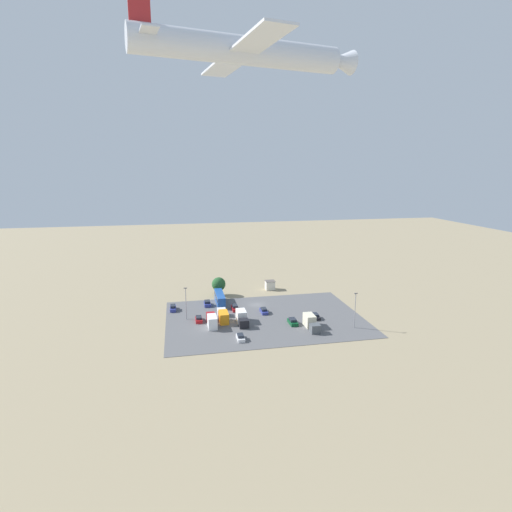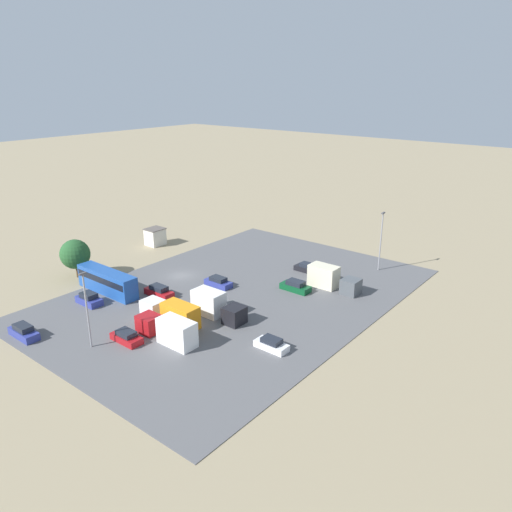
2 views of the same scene
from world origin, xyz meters
name	(u,v)px [view 1 (image 1 of 2)]	position (x,y,z in m)	size (l,w,h in m)	color
ground_plane	(257,305)	(0.00, 0.00, 0.00)	(400.00, 400.00, 0.00)	gray
parking_lot_surface	(265,318)	(0.00, 11.79, 0.04)	(55.62, 39.18, 0.08)	#565659
shed_building	(270,285)	(-7.98, -15.49, 1.61)	(3.40, 3.05, 3.20)	silver
bus	(220,298)	(11.19, -3.56, 1.89)	(2.47, 11.24, 3.37)	#1E4C9E
parked_car_0	(293,322)	(-6.63, 17.60, 0.73)	(1.98, 4.54, 1.55)	#0C4723
parked_car_1	(235,308)	(7.40, 3.35, 0.75)	(1.78, 4.69, 1.60)	maroon
parked_car_2	(315,316)	(-14.18, 14.78, 0.67)	(1.78, 4.32, 1.41)	black
parked_car_3	(207,304)	(15.30, -2.19, 0.77)	(1.96, 4.00, 1.65)	navy
parked_car_4	(199,319)	(18.66, 10.52, 0.67)	(1.83, 4.20, 1.43)	maroon
parked_car_5	(240,337)	(9.16, 25.08, 0.67)	(1.77, 4.08, 1.41)	silver
parked_car_6	(173,308)	(25.80, -0.11, 0.77)	(1.76, 4.55, 1.65)	navy
parked_car_7	(264,311)	(-0.70, 7.50, 0.68)	(1.80, 4.39, 1.44)	navy
parked_truck_0	(311,323)	(-10.64, 21.25, 1.58)	(2.50, 8.02, 3.27)	#4C5156
parked_truck_1	(212,320)	(15.34, 14.37, 1.54)	(2.37, 8.77, 3.20)	maroon
parked_truck_2	(223,316)	(11.88, 11.19, 1.45)	(2.43, 9.13, 2.99)	silver
parked_truck_3	(242,318)	(7.00, 14.20, 1.56)	(2.55, 7.88, 3.24)	black
tree_near_shed	(219,284)	(10.57, -12.48, 3.86)	(4.66, 4.66, 6.20)	brown
light_pole_lot_centre	(355,309)	(-22.09, 23.47, 5.40)	(0.90, 0.28, 9.76)	gray
light_pole_lot_edge	(186,302)	(22.02, 8.26, 5.18)	(0.90, 0.28, 9.33)	gray
airplane	(250,51)	(11.24, 50.41, 59.91)	(37.67, 30.86, 9.37)	silver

